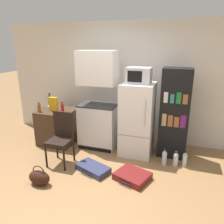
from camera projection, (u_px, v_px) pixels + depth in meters
The scene contains 19 objects.
ground_plane at pixel (97, 185), 3.46m from camera, with size 24.00×24.00×0.00m, color olive.
wall_back at pixel (138, 83), 4.82m from camera, with size 6.40×0.10×2.61m.
side_table at pixel (58, 126), 4.89m from camera, with size 0.75×0.74×0.76m.
kitchen_hutch at pixel (98, 105), 4.53m from camera, with size 0.79×0.55×2.02m.
refrigerator at pixel (137, 119), 4.30m from camera, with size 0.62×0.66×1.43m.
microwave at pixel (139, 75), 4.04m from camera, with size 0.45×0.35×0.29m.
bookshelf at pixel (174, 114), 4.16m from camera, with size 0.53×0.41×1.73m.
bottle_green_tall at pixel (50, 101), 5.02m from camera, with size 0.08×0.08×0.31m.
bottle_amber_beer at pixel (39, 108), 4.62m from camera, with size 0.07×0.07×0.20m.
bottle_ketchup_red at pixel (62, 108), 4.64m from camera, with size 0.06×0.06×0.21m.
bowl at pixel (51, 107), 4.94m from camera, with size 0.15×0.15×0.04m.
cereal_box at pixel (53, 104), 4.67m from camera, with size 0.19×0.07×0.30m.
chair at pixel (62, 134), 3.99m from camera, with size 0.40×0.41×0.97m.
suitcase_large_flat at pixel (93, 168), 3.83m from camera, with size 0.66×0.51×0.11m.
suitcase_small_flat at pixel (132, 176), 3.60m from camera, with size 0.64×0.59×0.11m.
handbag at pixel (39, 177), 3.45m from camera, with size 0.36×0.20×0.33m.
water_bottle_front at pixel (176, 160), 3.98m from camera, with size 0.09×0.09×0.29m.
water_bottle_middle at pixel (185, 160), 3.98m from camera, with size 0.08×0.08×0.29m.
water_bottle_back at pixel (164, 158), 4.01m from camera, with size 0.08×0.08×0.32m.
Camera 1 is at (1.14, -2.73, 2.15)m, focal length 35.00 mm.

